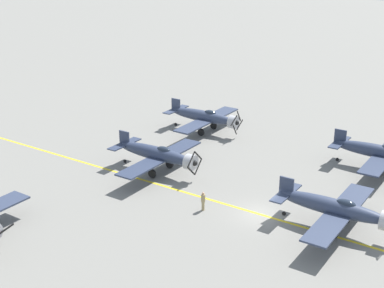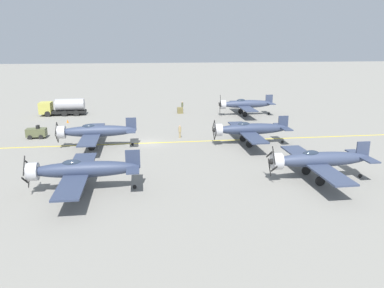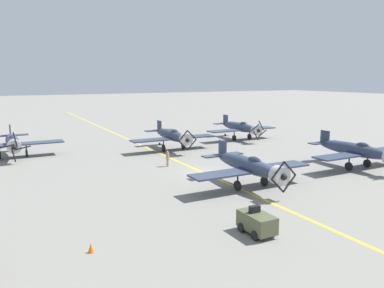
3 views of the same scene
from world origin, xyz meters
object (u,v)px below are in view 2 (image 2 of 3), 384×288
Objects in this scene: tow_tractor at (36,132)px; ground_crew_inspecting at (182,106)px; airplane_mid_left at (81,170)px; supply_crate_by_tanker at (180,110)px; ground_crew_walking at (180,131)px; airplane_near_right at (245,104)px; airplane_mid_center at (95,131)px; fuel_tanker at (63,107)px; airplane_near_center at (249,129)px; airplane_near_left at (318,160)px; traffic_cone at (68,121)px.

tow_tractor is 1.44× the size of ground_crew_inspecting.
supply_crate_by_tanker is (36.71, -12.59, -1.49)m from airplane_mid_left.
ground_crew_walking is at bearing 173.84° from supply_crate_by_tanker.
ground_crew_walking is (-2.66, -19.60, 0.18)m from tow_tractor.
tow_tractor is at bearing 119.32° from airplane_near_right.
tow_tractor is at bearing 55.23° from airplane_mid_center.
airplane_near_right is 1.50× the size of fuel_tanker.
airplane_mid_left is at bearing 161.24° from ground_crew_inspecting.
airplane_mid_left is (-13.36, 19.04, 0.00)m from airplane_near_center.
airplane_mid_center and airplane_near_left have the same top height.
airplane_near_left reaches higher than ground_crew_walking.
fuel_tanker is 4.51× the size of ground_crew_walking.
airplane_near_right is at bearing -41.58° from ground_crew_walking.
airplane_near_right is 20.21m from ground_crew_walking.
airplane_near_center is at bearing -49.80° from airplane_mid_left.
ground_crew_inspecting is (24.27, -13.71, -1.03)m from airplane_mid_center.
airplane_near_right reaches higher than supply_crate_by_tanker.
fuel_tanker is at bearing 64.28° from airplane_near_center.
airplane_mid_center is 9.53× the size of supply_crate_by_tanker.
fuel_tanker is 7.40m from traffic_cone.
ground_crew_walking is at bearing -135.56° from fuel_tanker.
tow_tractor is (20.60, 9.03, -1.22)m from airplane_mid_left.
fuel_tanker is at bearing 44.44° from ground_crew_walking.
traffic_cone is (-6.15, 19.27, -0.25)m from supply_crate_by_tanker.
fuel_tanker reaches higher than supply_crate_by_tanker.
ground_crew_walking is 21.38m from traffic_cone.
airplane_mid_center is at bearing 101.13° from airplane_near_center.
airplane_near_left is 4.62× the size of tow_tractor.
tow_tractor is at bearing 28.81° from airplane_mid_left.
airplane_mid_left is 21.83m from airplane_near_left.
fuel_tanker is at bearing 15.99° from traffic_cone.
fuel_tanker is 14.55× the size of traffic_cone.
airplane_near_right is 6.77× the size of ground_crew_walking.
airplane_mid_left is 6.65× the size of ground_crew_inspecting.
airplane_near_center is 6.77× the size of ground_crew_walking.
airplane_near_center is 19.53m from airplane_mid_center.
tow_tractor is (-16.97, 0.34, -0.72)m from fuel_tanker.
traffic_cone is (-2.48, 30.64, -1.74)m from airplane_near_right.
airplane_mid_center is 26.79m from airplane_near_left.
tow_tractor is at bearing 51.94° from airplane_near_left.
airplane_near_left is 9.53× the size of supply_crate_by_tanker.
fuel_tanker is at bearing 34.79° from airplane_near_left.
airplane_near_center is 21.82× the size of traffic_cone.
ground_crew_inspecting is (39.09, -13.28, -1.03)m from airplane_mid_left.
airplane_near_center is 4.62× the size of tow_tractor.
airplane_near_left is 6.77× the size of ground_crew_walking.
airplane_mid_left is 6.77× the size of ground_crew_walking.
airplane_mid_center is 27.89m from ground_crew_inspecting.
airplane_near_left is 40.11m from ground_crew_inspecting.
airplane_near_left reaches higher than supply_crate_by_tanker.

